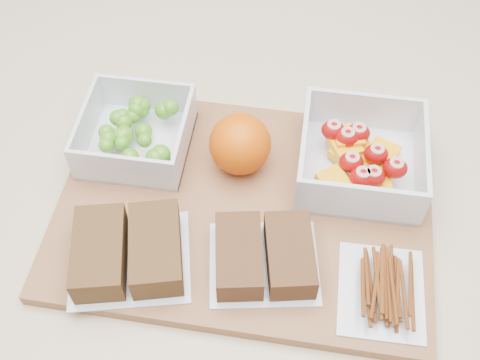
{
  "coord_description": "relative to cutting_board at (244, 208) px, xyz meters",
  "views": [
    {
      "loc": [
        0.08,
        -0.39,
        1.48
      ],
      "look_at": [
        0.02,
        0.01,
        0.93
      ],
      "focal_mm": 45.0,
      "sensor_mm": 36.0,
      "label": 1
    }
  ],
  "objects": [
    {
      "name": "fruit_container",
      "position": [
        0.12,
        0.07,
        0.03
      ],
      "size": [
        0.14,
        0.14,
        0.06
      ],
      "color": "silver",
      "rests_on": "cutting_board"
    },
    {
      "name": "counter",
      "position": [
        -0.03,
        0.01,
        -0.46
      ],
      "size": [
        1.2,
        0.9,
        0.9
      ],
      "primitive_type": "cube",
      "color": "beige",
      "rests_on": "ground"
    },
    {
      "name": "grape_container",
      "position": [
        -0.14,
        0.07,
        0.03
      ],
      "size": [
        0.12,
        0.12,
        0.05
      ],
      "color": "silver",
      "rests_on": "cutting_board"
    },
    {
      "name": "pretzel_bag",
      "position": [
        0.15,
        -0.09,
        0.02
      ],
      "size": [
        0.09,
        0.11,
        0.02
      ],
      "color": "silver",
      "rests_on": "cutting_board"
    },
    {
      "name": "cutting_board",
      "position": [
        0.0,
        0.0,
        0.0
      ],
      "size": [
        0.42,
        0.31,
        0.02
      ],
      "primitive_type": "cube",
      "rotation": [
        0.0,
        0.0,
        -0.01
      ],
      "color": "#8F5F3B",
      "rests_on": "counter"
    },
    {
      "name": "orange",
      "position": [
        -0.01,
        0.06,
        0.04
      ],
      "size": [
        0.07,
        0.07,
        0.07
      ],
      "primitive_type": "sphere",
      "color": "#DF5505",
      "rests_on": "cutting_board"
    },
    {
      "name": "sandwich_bag_center",
      "position": [
        0.03,
        -0.07,
        0.03
      ],
      "size": [
        0.13,
        0.12,
        0.04
      ],
      "color": "silver",
      "rests_on": "cutting_board"
    },
    {
      "name": "sandwich_bag_left",
      "position": [
        -0.11,
        -0.09,
        0.03
      ],
      "size": [
        0.15,
        0.14,
        0.04
      ],
      "color": "silver",
      "rests_on": "cutting_board"
    }
  ]
}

